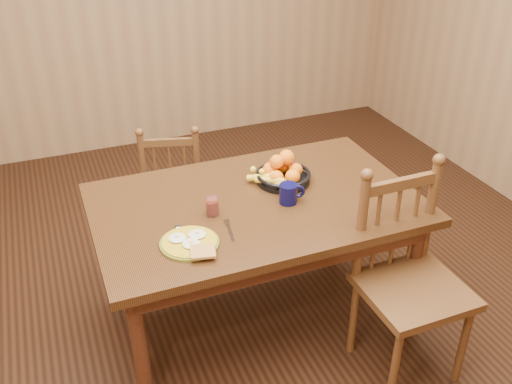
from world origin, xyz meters
name	(u,v)px	position (x,y,z in m)	size (l,w,h in m)	color
room	(256,85)	(0.00, 0.00, 1.35)	(4.52, 5.02, 2.72)	black
dining_table	(256,215)	(0.00, 0.00, 0.67)	(1.60, 1.00, 0.75)	black
chair_far	(173,186)	(-0.22, 0.87, 0.42)	(0.48, 0.46, 0.86)	#462915
chair_near	(409,281)	(0.55, -0.56, 0.50)	(0.47, 0.45, 1.03)	#462915
breakfast_plate	(190,243)	(-0.41, -0.24, 0.76)	(0.26, 0.30, 0.04)	#59601E
fork	(229,229)	(-0.21, -0.19, 0.75)	(0.05, 0.18, 0.00)	silver
spoon	(180,229)	(-0.42, -0.11, 0.75)	(0.08, 0.15, 0.01)	silver
coffee_mug	(289,193)	(0.15, -0.07, 0.80)	(0.13, 0.09, 0.10)	black
juice_glass	(212,207)	(-0.24, -0.04, 0.79)	(0.06, 0.06, 0.09)	silver
fruit_bowl	(282,173)	(0.20, 0.13, 0.80)	(0.32, 0.32, 0.17)	black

